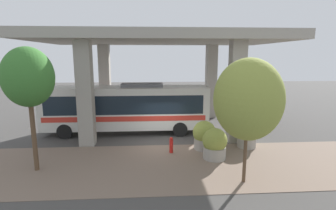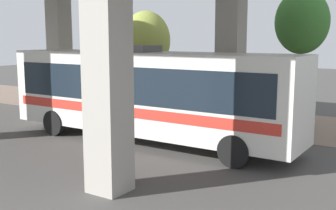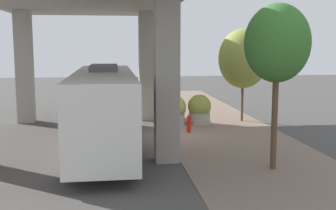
% 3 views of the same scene
% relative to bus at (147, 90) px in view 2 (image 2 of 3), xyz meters
% --- Properties ---
extents(ground_plane, '(80.00, 80.00, 0.00)m').
position_rel_bus_xyz_m(ground_plane, '(-2.89, -2.44, -1.93)').
color(ground_plane, '#474442').
rests_on(ground_plane, ground).
extents(sidewalk_strip, '(6.00, 40.00, 0.02)m').
position_rel_bus_xyz_m(sidewalk_strip, '(-5.89, -2.44, -1.92)').
color(sidewalk_strip, '#7A6656').
rests_on(sidewalk_strip, ground).
extents(bus, '(2.52, 11.43, 3.56)m').
position_rel_bus_xyz_m(bus, '(0.00, 0.00, 0.00)').
color(bus, silver).
rests_on(bus, ground).
extents(fire_hydrant, '(0.43, 0.21, 0.93)m').
position_rel_bus_xyz_m(fire_hydrant, '(-4.19, -2.87, -1.46)').
color(fire_hydrant, red).
rests_on(fire_hydrant, ground).
extents(planter_front, '(1.36, 1.36, 1.72)m').
position_rel_bus_xyz_m(planter_front, '(-3.70, -4.86, -1.08)').
color(planter_front, '#9E998E').
rests_on(planter_front, ground).
extents(planter_middle, '(1.31, 1.31, 1.61)m').
position_rel_bus_xyz_m(planter_middle, '(-3.56, -7.48, -1.13)').
color(planter_middle, '#9E998E').
rests_on(planter_middle, ground).
extents(planter_back, '(1.32, 1.32, 1.69)m').
position_rel_bus_xyz_m(planter_back, '(-5.20, -5.11, -1.10)').
color(planter_back, '#9E998E').
rests_on(planter_back, ground).
extents(street_tree_near, '(2.28, 2.28, 5.87)m').
position_rel_bus_xyz_m(street_tree_near, '(-6.05, 3.80, 2.54)').
color(street_tree_near, brown).
rests_on(street_tree_near, ground).
extents(street_tree_far, '(2.86, 2.86, 5.39)m').
position_rel_bus_xyz_m(street_tree_far, '(-7.88, -5.77, 1.74)').
color(street_tree_far, brown).
rests_on(street_tree_far, ground).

